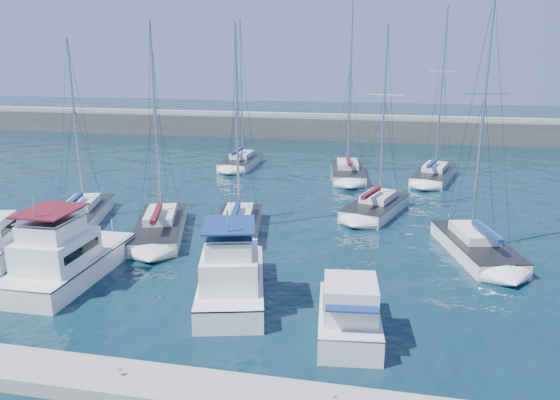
% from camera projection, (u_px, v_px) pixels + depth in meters
% --- Properties ---
extents(ground, '(220.00, 220.00, 0.00)m').
position_uv_depth(ground, '(215.00, 275.00, 30.80)').
color(ground, black).
rests_on(ground, ground).
extents(breakwater, '(160.00, 6.00, 4.45)m').
position_uv_depth(breakwater, '(328.00, 130.00, 79.60)').
color(breakwater, '#424244').
rests_on(breakwater, ground).
extents(dock, '(40.00, 2.20, 0.60)m').
position_uv_depth(dock, '(121.00, 382.00, 20.34)').
color(dock, gray).
rests_on(dock, ground).
extents(dock_cleat_centre, '(0.16, 0.16, 0.25)m').
position_uv_depth(dock_cleat_centre, '(120.00, 372.00, 20.22)').
color(dock_cleat_centre, silver).
rests_on(dock_cleat_centre, dock).
extents(dock_cleat_near_stbd, '(0.16, 0.16, 0.25)m').
position_uv_depth(dock_cleat_near_stbd, '(335.00, 400.00, 18.64)').
color(dock_cleat_near_stbd, silver).
rests_on(dock_cleat_near_stbd, dock).
extents(motor_yacht_port_inner, '(3.66, 8.95, 4.69)m').
position_uv_depth(motor_yacht_port_inner, '(65.00, 261.00, 29.89)').
color(motor_yacht_port_inner, white).
rests_on(motor_yacht_port_inner, ground).
extents(motor_yacht_stbd_inner, '(5.18, 8.76, 4.69)m').
position_uv_depth(motor_yacht_stbd_inner, '(231.00, 279.00, 27.53)').
color(motor_yacht_stbd_inner, white).
rests_on(motor_yacht_stbd_inner, ground).
extents(motor_yacht_stbd_outer, '(3.31, 5.81, 3.20)m').
position_uv_depth(motor_yacht_stbd_outer, '(349.00, 316.00, 24.03)').
color(motor_yacht_stbd_outer, silver).
rests_on(motor_yacht_stbd_outer, ground).
extents(sailboat_mid_a, '(5.25, 9.09, 13.50)m').
position_uv_depth(sailboat_mid_a, '(81.00, 214.00, 40.53)').
color(sailboat_mid_a, white).
rests_on(sailboat_mid_a, ground).
extents(sailboat_mid_b, '(5.64, 9.55, 14.48)m').
position_uv_depth(sailboat_mid_b, '(160.00, 227.00, 37.55)').
color(sailboat_mid_b, silver).
rests_on(sailboat_mid_b, ground).
extents(sailboat_mid_c, '(4.33, 8.18, 14.39)m').
position_uv_depth(sailboat_mid_c, '(238.00, 225.00, 38.09)').
color(sailboat_mid_c, white).
rests_on(sailboat_mid_c, ground).
extents(sailboat_mid_d, '(5.29, 8.23, 14.51)m').
position_uv_depth(sailboat_mid_d, '(376.00, 207.00, 42.44)').
color(sailboat_mid_d, silver).
rests_on(sailboat_mid_d, ground).
extents(sailboat_mid_e, '(5.07, 8.81, 15.74)m').
position_uv_depth(sailboat_mid_e, '(476.00, 246.00, 33.86)').
color(sailboat_mid_e, white).
rests_on(sailboat_mid_e, ground).
extents(sailboat_back_a, '(3.11, 7.57, 15.86)m').
position_uv_depth(sailboat_back_a, '(241.00, 162.00, 59.59)').
color(sailboat_back_a, white).
rests_on(sailboat_back_a, ground).
extents(sailboat_back_b, '(4.32, 9.01, 17.18)m').
position_uv_depth(sailboat_back_b, '(348.00, 172.00, 54.59)').
color(sailboat_back_b, silver).
rests_on(sailboat_back_b, ground).
extents(sailboat_back_c, '(4.91, 8.64, 16.68)m').
position_uv_depth(sailboat_back_c, '(434.00, 175.00, 53.27)').
color(sailboat_back_c, white).
rests_on(sailboat_back_c, ground).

